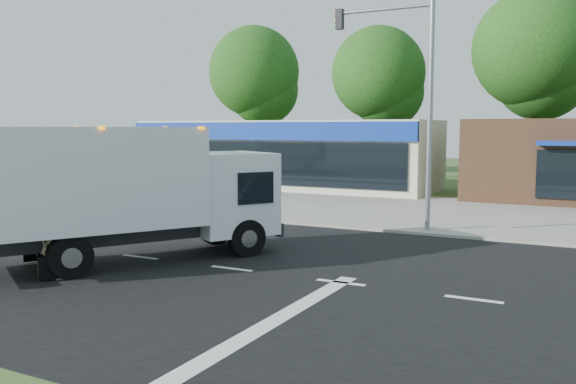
# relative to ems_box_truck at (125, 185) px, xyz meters

# --- Properties ---
(ground) EXTENTS (120.00, 120.00, 0.00)m
(ground) POSITION_rel_ems_box_truck_xyz_m (2.95, 0.60, -2.09)
(ground) COLOR #385123
(ground) RESTS_ON ground
(road_asphalt) EXTENTS (60.00, 14.00, 0.02)m
(road_asphalt) POSITION_rel_ems_box_truck_xyz_m (2.95, 0.60, -2.08)
(road_asphalt) COLOR black
(road_asphalt) RESTS_ON ground
(sidewalk) EXTENTS (60.00, 2.40, 0.12)m
(sidewalk) POSITION_rel_ems_box_truck_xyz_m (2.95, 8.80, -2.03)
(sidewalk) COLOR gray
(sidewalk) RESTS_ON ground
(parking_apron) EXTENTS (60.00, 9.00, 0.02)m
(parking_apron) POSITION_rel_ems_box_truck_xyz_m (2.95, 14.60, -2.08)
(parking_apron) COLOR gray
(parking_apron) RESTS_ON ground
(lane_markings) EXTENTS (55.20, 7.00, 0.01)m
(lane_markings) POSITION_rel_ems_box_truck_xyz_m (4.30, -0.75, -2.07)
(lane_markings) COLOR silver
(lane_markings) RESTS_ON road_asphalt
(ems_box_truck) EXTENTS (6.36, 8.29, 3.62)m
(ems_box_truck) POSITION_rel_ems_box_truck_xyz_m (0.00, 0.00, 0.00)
(ems_box_truck) COLOR black
(ems_box_truck) RESTS_ON ground
(emergency_worker) EXTENTS (0.70, 0.81, 1.99)m
(emergency_worker) POSITION_rel_ems_box_truck_xyz_m (-0.38, -2.02, -1.11)
(emergency_worker) COLOR tan
(emergency_worker) RESTS_ON ground
(retail_strip_mall) EXTENTS (18.00, 6.20, 4.00)m
(retail_strip_mall) POSITION_rel_ems_box_truck_xyz_m (-6.05, 20.53, -0.07)
(retail_strip_mall) COLOR beige
(retail_strip_mall) RESTS_ON ground
(brown_storefront) EXTENTS (10.00, 6.70, 4.00)m
(brown_storefront) POSITION_rel_ems_box_truck_xyz_m (9.95, 20.59, -0.09)
(brown_storefront) COLOR #382316
(brown_storefront) RESTS_ON ground
(traffic_signal_pole) EXTENTS (3.51, 0.25, 8.00)m
(traffic_signal_pole) POSITION_rel_ems_box_truck_xyz_m (5.30, 8.20, 2.84)
(traffic_signal_pole) COLOR gray
(traffic_signal_pole) RESTS_ON ground
(background_trees) EXTENTS (36.77, 7.39, 12.10)m
(background_trees) POSITION_rel_ems_box_truck_xyz_m (2.10, 28.77, 5.29)
(background_trees) COLOR #332114
(background_trees) RESTS_ON ground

